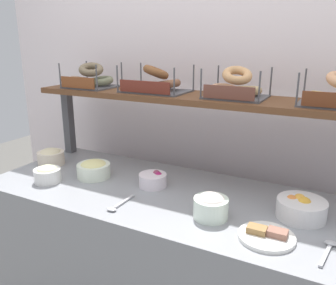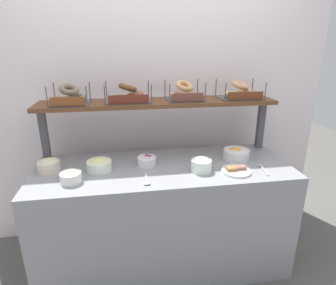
% 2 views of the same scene
% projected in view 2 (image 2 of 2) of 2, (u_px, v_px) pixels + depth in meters
% --- Properties ---
extents(ground_plane, '(8.00, 8.00, 0.00)m').
position_uv_depth(ground_plane, '(164.00, 260.00, 2.34)').
color(ground_plane, '#595651').
extents(back_wall, '(3.05, 0.06, 2.40)m').
position_uv_depth(back_wall, '(154.00, 104.00, 2.46)').
color(back_wall, white).
rests_on(back_wall, ground_plane).
extents(deli_counter, '(1.85, 0.70, 0.85)m').
position_uv_depth(deli_counter, '(164.00, 216.00, 2.20)').
color(deli_counter, gray).
rests_on(deli_counter, ground_plane).
extents(shelf_riser_left, '(0.05, 0.05, 0.40)m').
position_uv_depth(shelf_riser_left, '(44.00, 135.00, 2.12)').
color(shelf_riser_left, '#4C4C51').
rests_on(shelf_riser_left, deli_counter).
extents(shelf_riser_right, '(0.05, 0.05, 0.40)m').
position_uv_depth(shelf_riser_right, '(261.00, 125.00, 2.37)').
color(shelf_riser_right, '#4C4C51').
rests_on(shelf_riser_right, deli_counter).
extents(upper_shelf, '(1.81, 0.32, 0.03)m').
position_uv_depth(upper_shelf, '(158.00, 103.00, 2.17)').
color(upper_shelf, brown).
rests_on(upper_shelf, shelf_riser_left).
extents(bowl_potato_salad, '(0.15, 0.15, 0.10)m').
position_uv_depth(bowl_potato_salad, '(49.00, 165.00, 1.96)').
color(bowl_potato_salad, beige).
rests_on(bowl_potato_salad, deli_counter).
extents(bowl_scallion_spread, '(0.13, 0.13, 0.09)m').
position_uv_depth(bowl_scallion_spread, '(71.00, 177.00, 1.81)').
color(bowl_scallion_spread, white).
rests_on(bowl_scallion_spread, deli_counter).
extents(bowl_fruit_salad, '(0.20, 0.20, 0.09)m').
position_uv_depth(bowl_fruit_salad, '(236.00, 154.00, 2.17)').
color(bowl_fruit_salad, white).
rests_on(bowl_fruit_salad, deli_counter).
extents(bowl_egg_salad, '(0.17, 0.17, 0.09)m').
position_uv_depth(bowl_egg_salad, '(99.00, 164.00, 1.98)').
color(bowl_egg_salad, white).
rests_on(bowl_egg_salad, deli_counter).
extents(bowl_cream_cheese, '(0.14, 0.14, 0.11)m').
position_uv_depth(bowl_cream_cheese, '(201.00, 164.00, 1.96)').
color(bowl_cream_cheese, white).
rests_on(bowl_cream_cheese, deli_counter).
extents(bowl_beet_salad, '(0.14, 0.14, 0.07)m').
position_uv_depth(bowl_beet_salad, '(147.00, 161.00, 2.07)').
color(bowl_beet_salad, white).
rests_on(bowl_beet_salad, deli_counter).
extents(serving_plate_white, '(0.21, 0.21, 0.04)m').
position_uv_depth(serving_plate_white, '(236.00, 170.00, 1.96)').
color(serving_plate_white, white).
rests_on(serving_plate_white, deli_counter).
extents(serving_spoon_near_plate, '(0.05, 0.18, 0.01)m').
position_uv_depth(serving_spoon_near_plate, '(262.00, 168.00, 2.02)').
color(serving_spoon_near_plate, '#B7B7BC').
rests_on(serving_spoon_near_plate, deli_counter).
extents(serving_spoon_by_edge, '(0.04, 0.18, 0.01)m').
position_uv_depth(serving_spoon_by_edge, '(147.00, 181.00, 1.83)').
color(serving_spoon_by_edge, '#B7B7BC').
rests_on(serving_spoon_by_edge, deli_counter).
extents(bagel_basket_poppy, '(0.28, 0.25, 0.14)m').
position_uv_depth(bagel_basket_poppy, '(70.00, 97.00, 2.04)').
color(bagel_basket_poppy, '#4C4C51').
rests_on(bagel_basket_poppy, upper_shelf).
extents(bagel_basket_cinnamon_raisin, '(0.34, 0.24, 0.15)m').
position_uv_depth(bagel_basket_cinnamon_raisin, '(128.00, 95.00, 2.12)').
color(bagel_basket_cinnamon_raisin, '#4C4C51').
rests_on(bagel_basket_cinnamon_raisin, upper_shelf).
extents(bagel_basket_sesame, '(0.29, 0.26, 0.15)m').
position_uv_depth(bagel_basket_sesame, '(184.00, 93.00, 2.19)').
color(bagel_basket_sesame, '#4C4C51').
rests_on(bagel_basket_sesame, upper_shelf).
extents(bagel_basket_plain, '(0.33, 0.25, 0.15)m').
position_uv_depth(bagel_basket_plain, '(239.00, 92.00, 2.25)').
color(bagel_basket_plain, '#4C4C51').
rests_on(bagel_basket_plain, upper_shelf).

